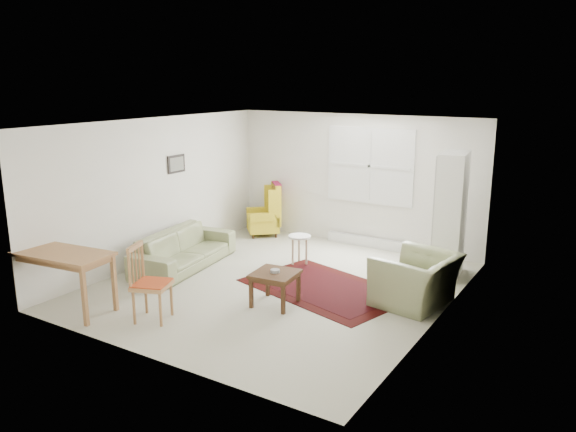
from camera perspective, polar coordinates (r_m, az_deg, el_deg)
The scene contains 10 objects.
room at distance 8.62m, azimuth -0.20°, elevation 1.20°, with size 5.04×5.54×2.51m.
rug at distance 8.69m, azimuth 3.76°, elevation -7.28°, with size 2.43×1.56×0.02m, color black, non-canonical shape.
sofa at distance 9.70m, azimuth -10.52°, elevation -2.66°, with size 2.12×0.83×0.85m, color #808659.
armchair at distance 8.17m, azimuth 12.92°, elevation -5.85°, with size 1.12×0.98×0.87m, color #808659.
wingback_chair at distance 11.45m, azimuth -2.58°, elevation 0.69°, with size 0.63×0.67×1.09m, color gold, non-canonical shape.
coffee_table at distance 8.01m, azimuth -1.32°, elevation -7.36°, with size 0.60×0.60×0.49m, color #402613, non-canonical shape.
stool at distance 9.73m, azimuth 1.16°, elevation -3.42°, with size 0.39×0.39×0.52m, color white, non-canonical shape.
cabinet at distance 9.34m, azimuth 16.21°, elevation 0.08°, with size 0.42×0.81×2.02m, color white, non-canonical shape.
desk at distance 8.34m, azimuth -21.65°, elevation -6.20°, with size 1.33×0.67×0.84m, color #A77343, non-canonical shape.
desk_chair at distance 7.64m, azimuth -13.67°, elevation -6.62°, with size 0.45×0.45×1.04m, color #A77343, non-canonical shape.
Camera 1 is at (4.47, -6.92, 3.13)m, focal length 35.00 mm.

